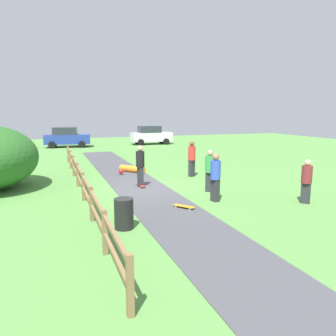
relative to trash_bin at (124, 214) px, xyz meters
name	(u,v)px	position (x,y,z in m)	size (l,w,h in m)	color
ground_plane	(141,188)	(1.80, 4.84, -0.45)	(60.00, 60.00, 0.00)	#568E42
asphalt_path	(141,188)	(1.80, 4.84, -0.44)	(2.40, 28.00, 0.02)	#47474C
wooden_fence	(80,177)	(-0.80, 4.84, 0.22)	(0.12, 18.12, 1.10)	olive
trash_bin	(124,214)	(0.00, 0.00, 0.00)	(0.56, 0.56, 0.90)	black
skater_riding	(140,164)	(1.85, 5.02, 0.61)	(0.41, 0.81, 1.86)	#B23326
skater_fallen	(131,169)	(2.30, 8.65, -0.25)	(1.51, 1.52, 0.36)	orange
skateboard_loose	(184,206)	(2.41, 1.25, -0.36)	(0.64, 0.76, 0.08)	#BF8C19
bystander_blue	(215,175)	(3.89, 1.75, 0.57)	(0.46, 0.46, 1.83)	#2D2D33
bystander_maroon	(307,179)	(6.92, 0.37, 0.46)	(0.53, 0.53, 1.65)	#2D2D33
bystander_red	(192,157)	(5.03, 6.52, 0.59)	(0.51, 0.51, 1.87)	#2D2D33
bystander_green	(210,169)	(4.39, 3.21, 0.54)	(0.53, 0.53, 1.79)	#2D2D33
parked_car_white	(151,135)	(8.08, 23.93, 0.51)	(4.24, 2.08, 1.92)	silver
parked_car_blue	(67,137)	(-0.32, 23.93, 0.51)	(4.40, 2.46, 1.92)	#283D99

